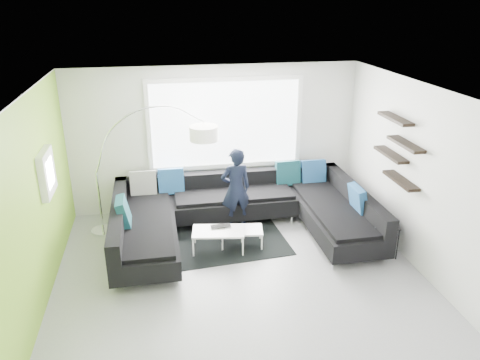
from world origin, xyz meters
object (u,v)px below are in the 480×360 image
at_px(arc_lamp, 96,173).
at_px(sectional_sofa, 242,217).
at_px(person, 236,189).
at_px(side_table, 385,238).
at_px(coffee_table, 230,238).
at_px(laptop, 221,228).

bearing_deg(arc_lamp, sectional_sofa, -7.31).
height_order(sectional_sofa, person, person).
distance_m(sectional_sofa, arc_lamp, 2.62).
xyz_separation_m(arc_lamp, side_table, (4.62, -1.60, -0.87)).
height_order(sectional_sofa, arc_lamp, arc_lamp).
xyz_separation_m(side_table, person, (-2.24, 1.36, 0.48)).
height_order(coffee_table, side_table, side_table).
xyz_separation_m(coffee_table, side_table, (2.46, -0.64, 0.09)).
xyz_separation_m(side_table, laptop, (-2.61, 0.67, 0.10)).
relative_size(side_table, laptop, 1.60).
relative_size(coffee_table, laptop, 3.20).
xyz_separation_m(person, laptop, (-0.37, -0.70, -0.38)).
height_order(arc_lamp, person, arc_lamp).
bearing_deg(laptop, person, 60.58).
distance_m(arc_lamp, side_table, 4.97).
xyz_separation_m(arc_lamp, person, (2.39, -0.23, -0.39)).
distance_m(person, laptop, 0.88).
height_order(arc_lamp, side_table, arc_lamp).
height_order(coffee_table, arc_lamp, arc_lamp).
relative_size(arc_lamp, side_table, 4.18).
distance_m(sectional_sofa, person, 0.57).
relative_size(sectional_sofa, laptop, 12.74).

